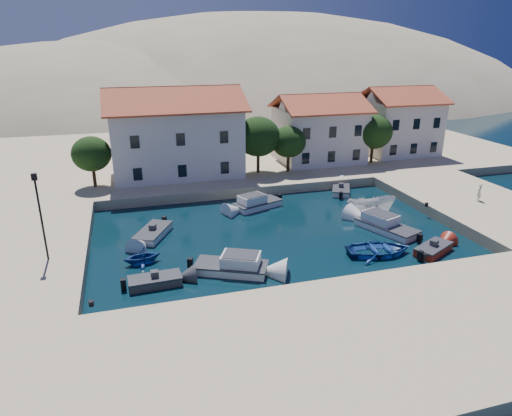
{
  "coord_description": "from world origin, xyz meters",
  "views": [
    {
      "loc": [
        -11.5,
        -23.7,
        15.37
      ],
      "look_at": [
        -1.35,
        11.34,
        2.0
      ],
      "focal_mm": 32.0,
      "sensor_mm": 36.0,
      "label": 1
    }
  ],
  "objects_px": {
    "lamppost": "(40,209)",
    "cabin_cruiser_east": "(387,226)",
    "boat_east": "(370,214)",
    "building_left": "(175,130)",
    "cabin_cruiser_south": "(231,266)",
    "building_mid": "(319,127)",
    "pedestrian": "(479,192)",
    "building_right": "(399,120)",
    "rowboat_south": "(379,254)"
  },
  "relations": [
    {
      "from": "lamppost",
      "to": "cabin_cruiser_east",
      "type": "relative_size",
      "value": 1.06
    },
    {
      "from": "lamppost",
      "to": "boat_east",
      "type": "relative_size",
      "value": 1.33
    },
    {
      "from": "building_left",
      "to": "cabin_cruiser_south",
      "type": "relative_size",
      "value": 2.64
    },
    {
      "from": "building_mid",
      "to": "cabin_cruiser_east",
      "type": "xyz_separation_m",
      "value": [
        -2.64,
        -21.09,
        -4.75
      ]
    },
    {
      "from": "cabin_cruiser_south",
      "to": "pedestrian",
      "type": "distance_m",
      "value": 26.26
    },
    {
      "from": "building_left",
      "to": "building_right",
      "type": "xyz_separation_m",
      "value": [
        30.0,
        2.0,
        -0.46
      ]
    },
    {
      "from": "building_right",
      "to": "boat_east",
      "type": "height_order",
      "value": "building_right"
    },
    {
      "from": "cabin_cruiser_south",
      "to": "cabin_cruiser_east",
      "type": "relative_size",
      "value": 0.94
    },
    {
      "from": "lamppost",
      "to": "boat_east",
      "type": "bearing_deg",
      "value": 8.39
    },
    {
      "from": "building_mid",
      "to": "boat_east",
      "type": "relative_size",
      "value": 2.24
    },
    {
      "from": "cabin_cruiser_east",
      "to": "pedestrian",
      "type": "height_order",
      "value": "pedestrian"
    },
    {
      "from": "building_mid",
      "to": "boat_east",
      "type": "xyz_separation_m",
      "value": [
        -1.85,
        -16.92,
        -5.22
      ]
    },
    {
      "from": "building_right",
      "to": "lamppost",
      "type": "relative_size",
      "value": 1.52
    },
    {
      "from": "lamppost",
      "to": "cabin_cruiser_south",
      "type": "bearing_deg",
      "value": -16.08
    },
    {
      "from": "building_left",
      "to": "building_mid",
      "type": "bearing_deg",
      "value": 3.18
    },
    {
      "from": "building_left",
      "to": "boat_east",
      "type": "xyz_separation_m",
      "value": [
        16.15,
        -15.92,
        -5.94
      ]
    },
    {
      "from": "pedestrian",
      "to": "boat_east",
      "type": "bearing_deg",
      "value": -36.49
    },
    {
      "from": "rowboat_south",
      "to": "pedestrian",
      "type": "height_order",
      "value": "pedestrian"
    },
    {
      "from": "building_right",
      "to": "boat_east",
      "type": "xyz_separation_m",
      "value": [
        -13.85,
        -17.92,
        -5.47
      ]
    },
    {
      "from": "cabin_cruiser_east",
      "to": "pedestrian",
      "type": "distance_m",
      "value": 11.36
    },
    {
      "from": "building_right",
      "to": "cabin_cruiser_south",
      "type": "distance_m",
      "value": 39.11
    },
    {
      "from": "building_mid",
      "to": "building_right",
      "type": "distance_m",
      "value": 12.04
    },
    {
      "from": "cabin_cruiser_east",
      "to": "lamppost",
      "type": "bearing_deg",
      "value": 68.52
    },
    {
      "from": "building_mid",
      "to": "boat_east",
      "type": "distance_m",
      "value": 17.81
    },
    {
      "from": "building_right",
      "to": "cabin_cruiser_east",
      "type": "height_order",
      "value": "building_right"
    },
    {
      "from": "building_left",
      "to": "rowboat_south",
      "type": "height_order",
      "value": "building_left"
    },
    {
      "from": "rowboat_south",
      "to": "pedestrian",
      "type": "relative_size",
      "value": 3.03
    },
    {
      "from": "building_right",
      "to": "cabin_cruiser_east",
      "type": "bearing_deg",
      "value": -123.54
    },
    {
      "from": "building_mid",
      "to": "boat_east",
      "type": "height_order",
      "value": "building_mid"
    },
    {
      "from": "building_right",
      "to": "rowboat_south",
      "type": "xyz_separation_m",
      "value": [
        -17.63,
        -25.9,
        -5.47
      ]
    },
    {
      "from": "building_left",
      "to": "cabin_cruiser_east",
      "type": "relative_size",
      "value": 2.49
    },
    {
      "from": "lamppost",
      "to": "rowboat_south",
      "type": "height_order",
      "value": "lamppost"
    },
    {
      "from": "building_right",
      "to": "boat_east",
      "type": "distance_m",
      "value": 23.3
    },
    {
      "from": "building_left",
      "to": "cabin_cruiser_east",
      "type": "height_order",
      "value": "building_left"
    },
    {
      "from": "cabin_cruiser_south",
      "to": "boat_east",
      "type": "relative_size",
      "value": 1.18
    },
    {
      "from": "rowboat_south",
      "to": "boat_east",
      "type": "relative_size",
      "value": 1.07
    },
    {
      "from": "building_mid",
      "to": "lamppost",
      "type": "distance_m",
      "value": 36.21
    },
    {
      "from": "building_right",
      "to": "cabin_cruiser_east",
      "type": "distance_m",
      "value": 26.97
    },
    {
      "from": "rowboat_south",
      "to": "building_right",
      "type": "bearing_deg",
      "value": -26.31
    },
    {
      "from": "lamppost",
      "to": "boat_east",
      "type": "distance_m",
      "value": 28.35
    },
    {
      "from": "building_left",
      "to": "cabin_cruiser_east",
      "type": "bearing_deg",
      "value": -52.6
    },
    {
      "from": "lamppost",
      "to": "cabin_cruiser_east",
      "type": "bearing_deg",
      "value": -0.19
    },
    {
      "from": "building_right",
      "to": "pedestrian",
      "type": "xyz_separation_m",
      "value": [
        -3.56,
        -19.97,
        -3.65
      ]
    },
    {
      "from": "rowboat_south",
      "to": "cabin_cruiser_east",
      "type": "height_order",
      "value": "cabin_cruiser_east"
    },
    {
      "from": "building_mid",
      "to": "rowboat_south",
      "type": "height_order",
      "value": "building_mid"
    },
    {
      "from": "boat_east",
      "to": "building_right",
      "type": "bearing_deg",
      "value": -28.54
    },
    {
      "from": "building_left",
      "to": "rowboat_south",
      "type": "xyz_separation_m",
      "value": [
        12.37,
        -23.9,
        -5.94
      ]
    },
    {
      "from": "building_mid",
      "to": "cabin_cruiser_east",
      "type": "relative_size",
      "value": 1.78
    },
    {
      "from": "building_mid",
      "to": "cabin_cruiser_south",
      "type": "relative_size",
      "value": 1.89
    },
    {
      "from": "building_left",
      "to": "building_right",
      "type": "height_order",
      "value": "building_left"
    }
  ]
}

